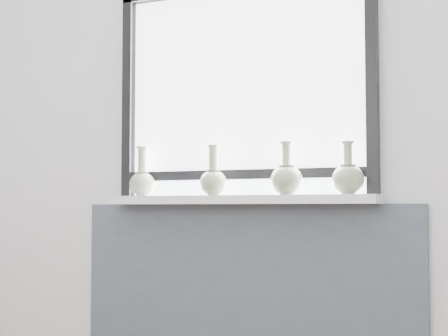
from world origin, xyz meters
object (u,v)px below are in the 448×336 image
at_px(vase_a, 142,181).
at_px(vase_b, 213,180).
at_px(windowsill, 238,200).
at_px(vase_d, 348,177).
at_px(vase_c, 287,178).

relative_size(vase_a, vase_b, 1.04).
height_order(windowsill, vase_d, vase_d).
relative_size(vase_b, vase_d, 1.03).
distance_m(vase_a, vase_b, 0.40).
bearing_deg(vase_a, vase_d, -0.60).
relative_size(vase_a, vase_d, 1.06).
bearing_deg(vase_c, vase_d, 2.71).
distance_m(windowsill, vase_a, 0.53).
bearing_deg(windowsill, vase_b, -166.66).
height_order(vase_a, vase_d, vase_a).
bearing_deg(vase_d, vase_b, -178.25).
relative_size(vase_a, vase_c, 1.02).
relative_size(vase_c, vase_d, 1.04).
xyz_separation_m(vase_b, vase_c, (0.36, 0.01, 0.00)).
bearing_deg(vase_b, windowsill, 13.34).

